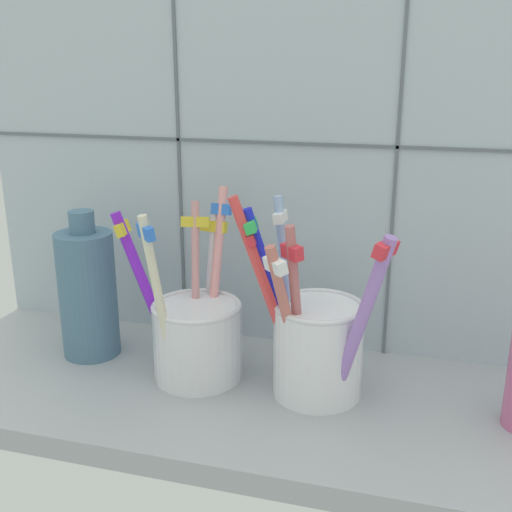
# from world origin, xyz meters

# --- Properties ---
(counter_slab) EXTENTS (0.64, 0.22, 0.02)m
(counter_slab) POSITION_xyz_m (0.00, 0.00, 0.01)
(counter_slab) COLOR #9EA3A8
(counter_slab) RESTS_ON ground
(tile_wall_back) EXTENTS (0.64, 0.02, 0.45)m
(tile_wall_back) POSITION_xyz_m (0.00, 0.12, 0.23)
(tile_wall_back) COLOR #B2C1CC
(tile_wall_back) RESTS_ON ground
(toothbrush_cup_left) EXTENTS (0.12, 0.11, 0.17)m
(toothbrush_cup_left) POSITION_xyz_m (-0.06, 0.02, 0.06)
(toothbrush_cup_left) COLOR white
(toothbrush_cup_left) RESTS_ON counter_slab
(toothbrush_cup_right) EXTENTS (0.14, 0.09, 0.18)m
(toothbrush_cup_right) POSITION_xyz_m (0.05, 0.01, 0.07)
(toothbrush_cup_right) COLOR white
(toothbrush_cup_right) RESTS_ON counter_slab
(ceramic_vase) EXTENTS (0.06, 0.06, 0.15)m
(ceramic_vase) POSITION_xyz_m (-0.18, 0.03, 0.08)
(ceramic_vase) COLOR slate
(ceramic_vase) RESTS_ON counter_slab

